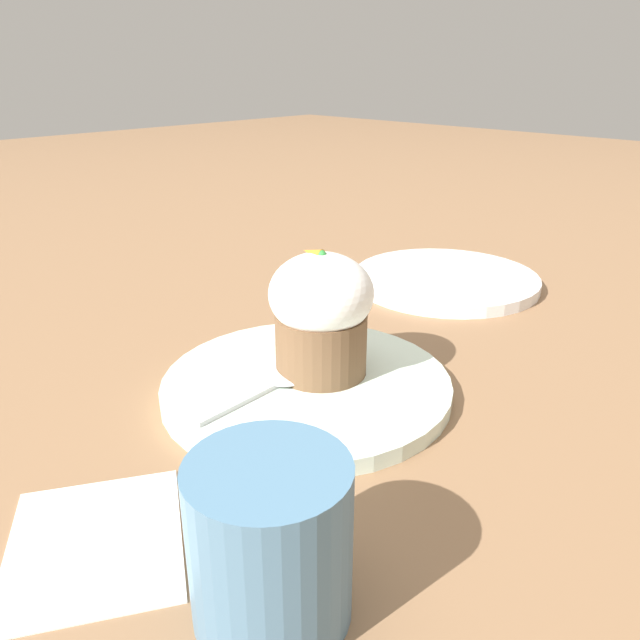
{
  "coord_description": "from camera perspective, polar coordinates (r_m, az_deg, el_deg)",
  "views": [
    {
      "loc": [
        -0.32,
        0.32,
        0.25
      ],
      "look_at": [
        0.0,
        -0.02,
        0.06
      ],
      "focal_mm": 35.0,
      "sensor_mm": 36.0,
      "label": 1
    }
  ],
  "objects": [
    {
      "name": "ground_plane",
      "position": [
        0.52,
        -1.23,
        -6.62
      ],
      "size": [
        4.0,
        4.0,
        0.0
      ],
      "primitive_type": "plane",
      "color": "#846042"
    },
    {
      "name": "dessert_plate",
      "position": [
        0.52,
        -1.24,
        -5.99
      ],
      "size": [
        0.24,
        0.24,
        0.01
      ],
      "color": "silver",
      "rests_on": "ground_plane"
    },
    {
      "name": "side_plate",
      "position": [
        0.78,
        11.4,
        3.66
      ],
      "size": [
        0.22,
        0.22,
        0.01
      ],
      "color": "white",
      "rests_on": "ground_plane"
    },
    {
      "name": "spoon",
      "position": [
        0.51,
        -3.62,
        -5.41
      ],
      "size": [
        0.04,
        0.12,
        0.01
      ],
      "color": "silver",
      "rests_on": "dessert_plate"
    },
    {
      "name": "carrot_cake",
      "position": [
        0.5,
        -0.0,
        0.68
      ],
      "size": [
        0.08,
        0.08,
        0.11
      ],
      "color": "brown",
      "rests_on": "dessert_plate"
    },
    {
      "name": "paper_napkin",
      "position": [
        0.4,
        -19.89,
        -18.55
      ],
      "size": [
        0.15,
        0.14,
        0.0
      ],
      "color": "white",
      "rests_on": "ground_plane"
    },
    {
      "name": "coffee_cup",
      "position": [
        0.32,
        -4.84,
        -19.38
      ],
      "size": [
        0.11,
        0.08,
        0.09
      ],
      "color": "teal",
      "rests_on": "ground_plane"
    }
  ]
}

